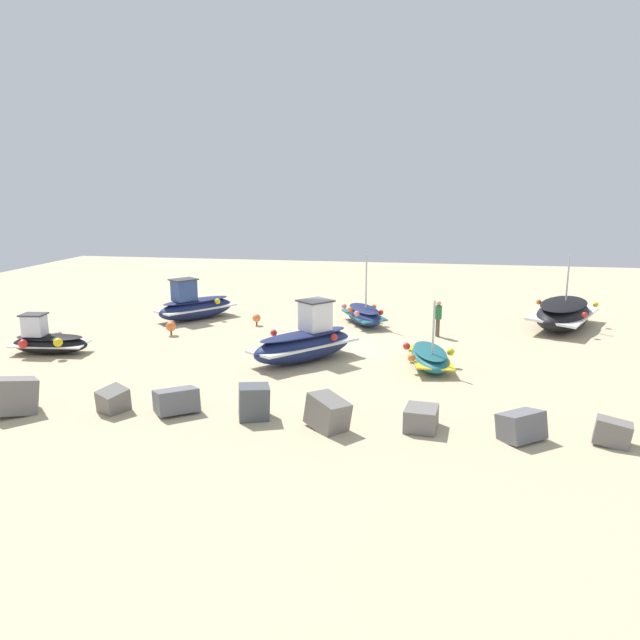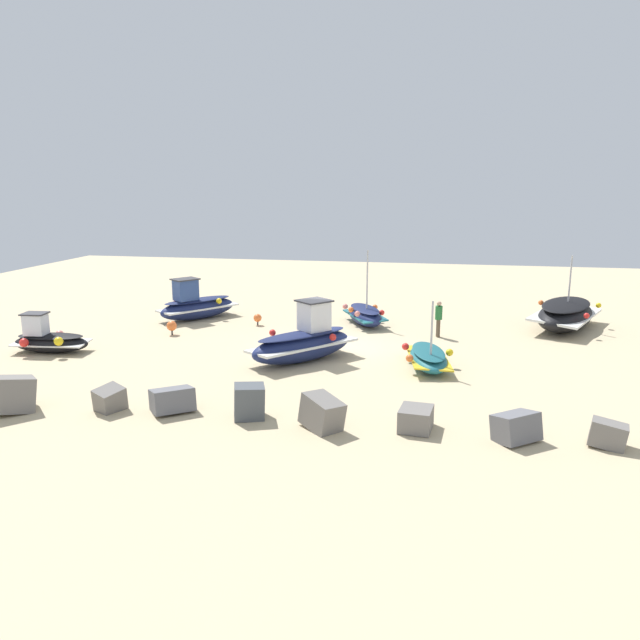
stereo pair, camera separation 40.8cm
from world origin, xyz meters
name	(u,v)px [view 2 (the right image)]	position (x,y,z in m)	size (l,w,h in m)	color
ground_plane	(335,349)	(0.00, 0.00, 0.00)	(58.67, 58.67, 0.00)	#C6B289
fishing_boat_0	(49,340)	(11.46, 2.75, 0.51)	(3.23, 1.88, 1.67)	black
fishing_boat_1	(304,342)	(0.90, 1.98, 0.75)	(4.23, 4.52, 2.42)	navy
fishing_boat_2	(197,306)	(7.93, -4.38, 0.69)	(3.73, 4.25, 2.18)	navy
fishing_boat_3	(428,358)	(-3.90, 1.92, 0.37)	(1.97, 3.48, 2.71)	#1E6670
fishing_boat_4	(566,314)	(-10.23, -5.69, 0.70)	(4.26, 5.79, 3.56)	black
fishing_boat_5	(365,315)	(-0.69, -4.77, 0.48)	(2.63, 3.59, 3.75)	navy
person_walking	(439,316)	(-4.26, -2.88, 0.95)	(0.32, 0.32, 1.65)	brown
breakwater_rocks	(245,407)	(1.25, 8.30, 0.42)	(22.65, 2.63, 1.36)	slate
mooring_buoy_0	(258,318)	(4.45, -3.57, 0.36)	(0.40, 0.40, 0.57)	#3F3F42
mooring_buoy_1	(172,326)	(7.76, -0.96, 0.42)	(0.46, 0.46, 0.65)	#3F3F42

